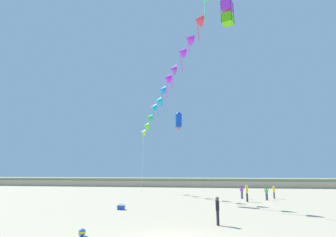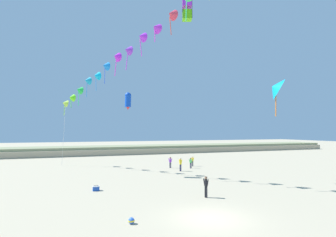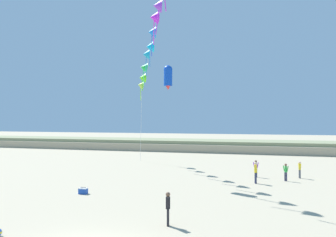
# 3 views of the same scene
# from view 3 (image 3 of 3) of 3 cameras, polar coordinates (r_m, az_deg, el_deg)

# --- Properties ---
(dune_ridge) EXTENTS (120.00, 9.78, 1.79)m
(dune_ridge) POSITION_cam_3_polar(r_m,az_deg,el_deg) (60.10, 10.34, -4.34)
(dune_ridge) COLOR tan
(dune_ridge) RESTS_ON ground
(person_near_left) EXTENTS (0.28, 0.51, 1.50)m
(person_near_left) POSITION_cam_3_polar(r_m,az_deg,el_deg) (33.94, 20.37, -7.54)
(person_near_left) COLOR #474C56
(person_near_left) RESTS_ON ground
(person_near_right) EXTENTS (0.31, 0.60, 1.75)m
(person_near_right) POSITION_cam_3_polar(r_m,az_deg,el_deg) (30.12, 13.88, -8.19)
(person_near_right) COLOR #282D4C
(person_near_right) RESTS_ON ground
(person_mid_center) EXTENTS (0.26, 0.57, 1.66)m
(person_mid_center) POSITION_cam_3_polar(r_m,az_deg,el_deg) (17.87, -0.01, -13.90)
(person_mid_center) COLOR black
(person_mid_center) RESTS_ON ground
(person_far_left) EXTENTS (0.53, 0.26, 1.55)m
(person_far_left) POSITION_cam_3_polar(r_m,az_deg,el_deg) (33.41, 13.91, -7.61)
(person_far_left) COLOR #282D4C
(person_far_left) RESTS_ON ground
(person_far_right) EXTENTS (0.49, 0.31, 1.49)m
(person_far_right) POSITION_cam_3_polar(r_m,az_deg,el_deg) (31.99, 18.36, -7.99)
(person_far_right) COLOR #282D4C
(person_far_right) RESTS_ON ground
(large_kite_low_lead) EXTENTS (1.03, 1.03, 2.11)m
(large_kite_low_lead) POSITION_cam_3_polar(r_m,az_deg,el_deg) (30.38, 0.01, 6.74)
(large_kite_low_lead) COLOR blue
(beach_cooler) EXTENTS (0.58, 0.41, 0.46)m
(beach_cooler) POSITION_cam_3_polar(r_m,az_deg,el_deg) (26.10, -13.46, -11.21)
(beach_cooler) COLOR blue
(beach_cooler) RESTS_ON ground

